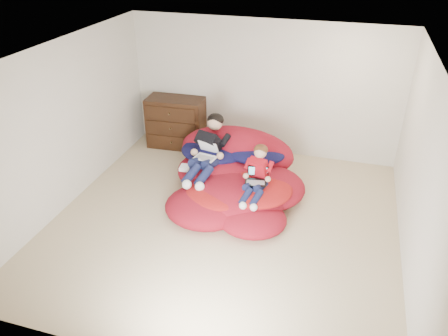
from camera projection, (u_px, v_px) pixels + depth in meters
The scene contains 9 objects.
room_shell at pixel (224, 210), 6.43m from camera, with size 5.10×5.10×2.77m.
dresser at pixel (176, 122), 8.54m from camera, with size 1.13×0.64×0.99m.
beanbag_pile at pixel (234, 177), 7.15m from camera, with size 2.32×2.43×0.93m.
cream_pillow at pixel (218, 136), 7.72m from camera, with size 0.39×0.25×0.25m, color beige.
older_boy at pixel (209, 146), 7.16m from camera, with size 0.49×1.36×0.80m.
younger_boy at pixel (257, 173), 6.56m from camera, with size 0.36×0.90×0.69m.
laptop_white at pixel (207, 153), 7.09m from camera, with size 0.37×0.40×0.23m.
laptop_black at pixel (257, 177), 6.58m from camera, with size 0.36×0.37×0.23m.
power_adapter at pixel (185, 168), 7.12m from camera, with size 0.17×0.17×0.06m, color white.
Camera 1 is at (1.51, -5.08, 3.91)m, focal length 35.00 mm.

